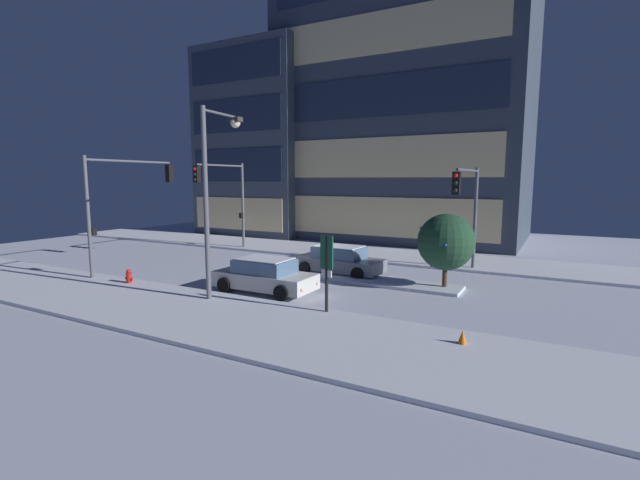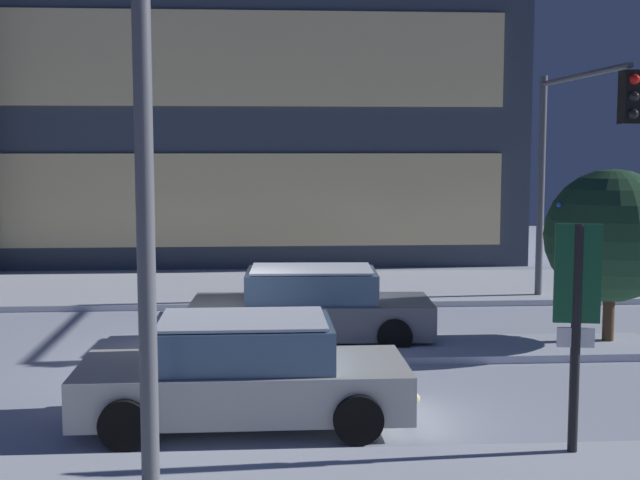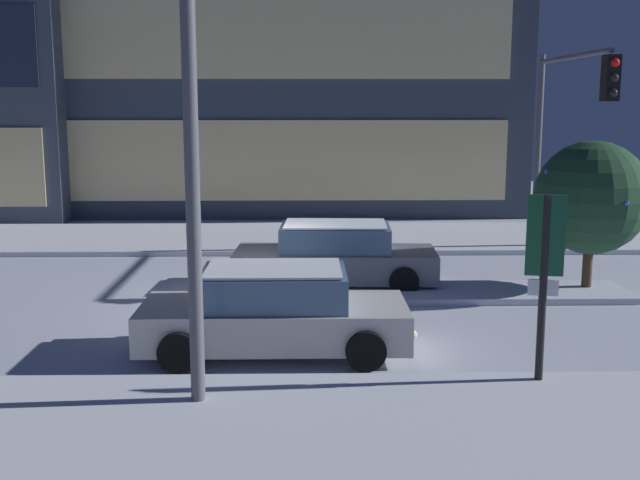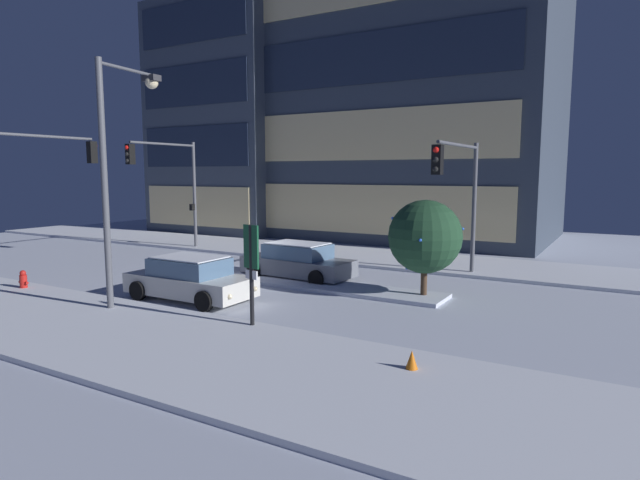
% 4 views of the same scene
% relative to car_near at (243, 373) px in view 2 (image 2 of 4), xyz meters
% --- Properties ---
extents(ground, '(52.00, 52.00, 0.00)m').
position_rel_car_near_xyz_m(ground, '(-0.60, 3.55, -0.71)').
color(ground, silver).
extents(curb_strip_far, '(52.00, 5.20, 0.14)m').
position_rel_car_near_xyz_m(curb_strip_far, '(-0.60, 11.17, -0.64)').
color(curb_strip_far, silver).
rests_on(curb_strip_far, ground).
extents(median_strip, '(9.00, 1.80, 0.14)m').
position_rel_car_near_xyz_m(median_strip, '(3.21, 3.93, -0.64)').
color(median_strip, silver).
rests_on(median_strip, ground).
extents(car_near, '(4.64, 2.15, 1.49)m').
position_rel_car_near_xyz_m(car_near, '(0.00, 0.00, 0.00)').
color(car_near, silver).
rests_on(car_near, ground).
extents(car_far, '(4.83, 2.26, 1.49)m').
position_rel_car_near_xyz_m(car_far, '(1.23, 4.92, -0.00)').
color(car_far, slate).
rests_on(car_far, ground).
extents(traffic_light_corner_far_right, '(0.32, 5.44, 5.57)m').
position_rel_car_near_xyz_m(traffic_light_corner_far_right, '(7.22, 7.10, 3.26)').
color(traffic_light_corner_far_right, '#565960').
rests_on(traffic_light_corner_far_right, ground).
extents(street_lamp_arched, '(0.68, 2.61, 7.74)m').
position_rel_car_near_xyz_m(street_lamp_arched, '(-1.06, -1.82, 4.31)').
color(street_lamp_arched, '#565960').
rests_on(street_lamp_arched, ground).
extents(parking_info_sign, '(0.55, 0.16, 2.93)m').
position_rel_car_near_xyz_m(parking_info_sign, '(4.04, -1.79, 1.15)').
color(parking_info_sign, black).
rests_on(parking_info_sign, ground).
extents(decorated_tree_median, '(2.53, 2.56, 3.43)m').
position_rel_car_near_xyz_m(decorated_tree_median, '(6.90, 4.16, 1.45)').
color(decorated_tree_median, '#473323').
rests_on(decorated_tree_median, ground).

